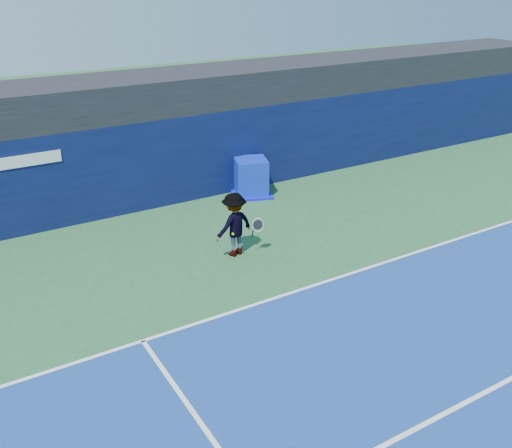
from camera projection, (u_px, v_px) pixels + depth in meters
name	position (u px, v px, depth m)	size (l,w,h in m)	color
ground	(408.00, 341.00, 12.54)	(80.00, 80.00, 0.00)	#295C32
baseline	(325.00, 282.00, 14.88)	(24.00, 0.10, 0.01)	white
service_line	(483.00, 394.00, 10.97)	(24.00, 0.10, 0.01)	white
stadium_band	(183.00, 89.00, 20.05)	(36.00, 3.00, 1.20)	black
back_wall_assembly	(197.00, 154.00, 20.13)	(36.00, 1.03, 3.00)	#0A123B
equipment_cart	(251.00, 178.00, 20.43)	(1.77, 1.77, 1.33)	#0D24B7
tennis_player	(234.00, 225.00, 15.97)	(1.42, 0.91, 1.86)	white
tennis_ball	(233.00, 234.00, 15.85)	(0.07, 0.07, 0.07)	yellow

